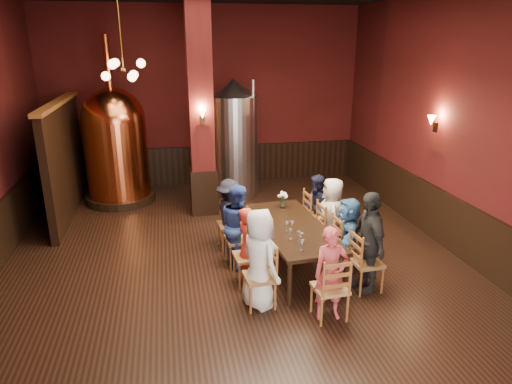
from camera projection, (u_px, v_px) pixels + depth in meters
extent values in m
plane|color=black|center=(237.00, 268.00, 7.72)|extent=(10.00, 10.00, 0.00)
cube|color=#4A0F12|center=(206.00, 98.00, 11.65)|extent=(8.00, 0.02, 4.50)
cube|color=#4A0F12|center=(383.00, 332.00, 2.35)|extent=(8.00, 0.02, 4.50)
cube|color=#4A0F12|center=(468.00, 128.00, 7.74)|extent=(0.02, 10.00, 4.50)
cube|color=black|center=(452.00, 223.00, 8.29)|extent=(0.08, 9.90, 1.00)
cube|color=black|center=(208.00, 164.00, 12.17)|extent=(7.90, 0.08, 1.00)
cube|color=#4A0F12|center=(201.00, 111.00, 9.55)|extent=(0.58, 0.58, 4.50)
cube|color=black|center=(65.00, 162.00, 9.72)|extent=(0.22, 3.50, 2.40)
cube|color=black|center=(293.00, 227.00, 7.56)|extent=(1.16, 2.46, 0.06)
cylinder|color=black|center=(290.00, 285.00, 6.53)|extent=(0.07, 0.07, 0.69)
cylinder|color=black|center=(346.00, 277.00, 6.75)|extent=(0.07, 0.07, 0.69)
cylinder|color=black|center=(250.00, 225.00, 8.61)|extent=(0.07, 0.07, 0.69)
cylinder|color=black|center=(294.00, 220.00, 8.83)|extent=(0.07, 0.07, 0.69)
imported|color=silver|center=(259.00, 259.00, 6.43)|extent=(0.72, 0.85, 1.48)
imported|color=red|center=(248.00, 246.00, 7.07)|extent=(0.43, 0.53, 1.27)
imported|color=navy|center=(238.00, 225.00, 7.65)|extent=(0.49, 0.75, 1.43)
imported|color=black|center=(230.00, 214.00, 8.28)|extent=(0.66, 0.93, 1.32)
imported|color=black|center=(368.00, 242.00, 6.83)|extent=(0.42, 0.94, 1.59)
imported|color=#325F97|center=(348.00, 234.00, 7.50)|extent=(0.68, 1.23, 1.27)
imported|color=beige|center=(332.00, 216.00, 8.08)|extent=(0.56, 0.75, 1.40)
imported|color=black|center=(317.00, 207.00, 8.71)|extent=(0.38, 0.65, 1.26)
imported|color=#B13B40|center=(331.00, 274.00, 6.16)|extent=(0.49, 0.32, 1.34)
cylinder|color=black|center=(121.00, 197.00, 10.91)|extent=(1.60, 1.60, 0.18)
cylinder|color=#D96332|center=(117.00, 157.00, 10.59)|extent=(1.70, 1.70, 1.78)
sphere|color=#D96332|center=(113.00, 119.00, 10.31)|extent=(1.42, 1.42, 1.42)
cylinder|color=#D96332|center=(108.00, 62.00, 9.91)|extent=(0.14, 0.14, 1.16)
cylinder|color=#B2B2B7|center=(234.00, 147.00, 10.99)|extent=(1.21, 1.21, 2.43)
cone|color=#B2B2B7|center=(233.00, 87.00, 10.54)|extent=(1.17, 1.17, 0.39)
cylinder|color=#B2B2B7|center=(253.00, 139.00, 10.63)|extent=(0.08, 0.08, 2.72)
cylinder|color=white|center=(283.00, 204.00, 8.31)|extent=(0.09, 0.09, 0.17)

